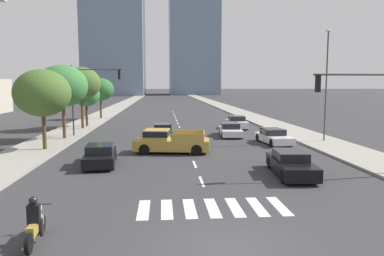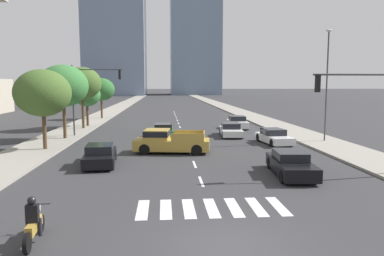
{
  "view_description": "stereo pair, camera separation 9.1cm",
  "coord_description": "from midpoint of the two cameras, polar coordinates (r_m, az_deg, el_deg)",
  "views": [
    {
      "loc": [
        -1.95,
        -10.55,
        4.84
      ],
      "look_at": [
        0.0,
        13.42,
        2.0
      ],
      "focal_mm": 34.49,
      "sensor_mm": 36.0,
      "label": 1
    },
    {
      "loc": [
        -1.85,
        -10.56,
        4.84
      ],
      "look_at": [
        0.0,
        13.42,
        2.0
      ],
      "focal_mm": 34.49,
      "sensor_mm": 36.0,
      "label": 2
    }
  ],
  "objects": [
    {
      "name": "office_tower_center_skyline",
      "position": [
        186.56,
        0.39,
        16.86
      ],
      "size": [
        23.32,
        29.0,
        85.19
      ],
      "color": "slate",
      "rests_on": "ground"
    },
    {
      "name": "sedan_black_0",
      "position": [
        20.56,
        15.15,
        -5.41
      ],
      "size": [
        2.18,
        4.88,
        1.28
      ],
      "rotation": [
        0.0,
        0.0,
        -1.66
      ],
      "color": "black",
      "rests_on": "ground"
    },
    {
      "name": "sedan_white_2",
      "position": [
        41.23,
        7.09,
        0.83
      ],
      "size": [
        2.04,
        4.35,
        1.38
      ],
      "rotation": [
        0.0,
        0.0,
        -1.6
      ],
      "color": "silver",
      "rests_on": "ground"
    },
    {
      "name": "traffic_signal_near",
      "position": [
        21.21,
        25.46,
        3.87
      ],
      "size": [
        4.98,
        0.28,
        5.6
      ],
      "rotation": [
        0.0,
        0.0,
        3.14
      ],
      "color": "#333335",
      "rests_on": "sidewalk_east"
    },
    {
      "name": "street_tree_second",
      "position": [
        34.03,
        -19.24,
        6.15
      ],
      "size": [
        4.3,
        4.3,
        6.4
      ],
      "color": "#4C3823",
      "rests_on": "sidewalk_west"
    },
    {
      "name": "pickup_truck",
      "position": [
        26.28,
        -3.6,
        -2.1
      ],
      "size": [
        5.53,
        2.7,
        1.67
      ],
      "rotation": [
        0.0,
        0.0,
        3.0
      ],
      "color": "#B28E38",
      "rests_on": "ground"
    },
    {
      "name": "sedan_white_5",
      "position": [
        34.97,
        6.09,
        -0.31
      ],
      "size": [
        2.22,
        4.79,
        1.23
      ],
      "rotation": [
        0.0,
        0.0,
        -1.65
      ],
      "color": "silver",
      "rests_on": "ground"
    },
    {
      "name": "street_tree_third",
      "position": [
        41.37,
        -16.59,
        6.63
      ],
      "size": [
        4.09,
        4.09,
        6.56
      ],
      "color": "#4C3823",
      "rests_on": "sidewalk_west"
    },
    {
      "name": "traffic_signal_far",
      "position": [
        35.27,
        -15.34,
        6.04
      ],
      "size": [
        4.83,
        0.28,
        6.45
      ],
      "color": "#333335",
      "rests_on": "sidewalk_west"
    },
    {
      "name": "sedan_white_4",
      "position": [
        31.07,
        12.63,
        -1.34
      ],
      "size": [
        2.18,
        4.63,
        1.22
      ],
      "rotation": [
        0.0,
        0.0,
        -1.47
      ],
      "color": "silver",
      "rests_on": "ground"
    },
    {
      "name": "sidewalk_east",
      "position": [
        42.93,
        13.57,
        0.18
      ],
      "size": [
        4.0,
        260.0,
        0.15
      ],
      "primitive_type": "cube",
      "color": "gray",
      "rests_on": "ground"
    },
    {
      "name": "ground_plane",
      "position": [
        11.77,
        5.52,
        -17.59
      ],
      "size": [
        800.0,
        800.0,
        0.0
      ],
      "primitive_type": "plane",
      "color": "#333335"
    },
    {
      "name": "sidewalk_west",
      "position": [
        41.91,
        -17.41,
        -0.1
      ],
      "size": [
        4.0,
        260.0,
        0.15
      ],
      "primitive_type": "cube",
      "color": "gray",
      "rests_on": "ground"
    },
    {
      "name": "lane_divider_center",
      "position": [
        42.29,
        -1.82,
        0.17
      ],
      "size": [
        0.14,
        50.0,
        0.01
      ],
      "color": "silver",
      "rests_on": "ground"
    },
    {
      "name": "crosswalk_near",
      "position": [
        14.91,
        3.21,
        -12.21
      ],
      "size": [
        5.85,
        2.34,
        0.01
      ],
      "color": "silver",
      "rests_on": "ground"
    },
    {
      "name": "sedan_black_3",
      "position": [
        22.95,
        -13.91,
        -4.14
      ],
      "size": [
        2.07,
        4.47,
        1.28
      ],
      "rotation": [
        0.0,
        0.0,
        1.65
      ],
      "color": "black",
      "rests_on": "ground"
    },
    {
      "name": "motorcycle_lead",
      "position": [
        12.64,
        -23.09,
        -13.52
      ],
      "size": [
        0.7,
        2.16,
        1.49
      ],
      "rotation": [
        0.0,
        0.0,
        1.65
      ],
      "color": "black",
      "rests_on": "ground"
    },
    {
      "name": "street_tree_fourth",
      "position": [
        43.64,
        -15.9,
        4.92
      ],
      "size": [
        3.05,
        3.05,
        4.81
      ],
      "color": "#4C3823",
      "rests_on": "sidewalk_west"
    },
    {
      "name": "street_tree_nearest",
      "position": [
        28.75,
        -22.0,
        5.03
      ],
      "size": [
        4.02,
        4.02,
        5.8
      ],
      "color": "#4C3823",
      "rests_on": "sidewalk_west"
    },
    {
      "name": "sedan_green_1",
      "position": [
        34.1,
        -4.39,
        -0.44
      ],
      "size": [
        1.82,
        4.41,
        1.28
      ],
      "rotation": [
        0.0,
        0.0,
        1.57
      ],
      "color": "#1E6038",
      "rests_on": "ground"
    },
    {
      "name": "street_tree_fifth",
      "position": [
        53.27,
        -13.83,
        5.8
      ],
      "size": [
        3.74,
        3.74,
        5.6
      ],
      "color": "#4C3823",
      "rests_on": "sidewalk_west"
    },
    {
      "name": "street_lamp_east",
      "position": [
        32.68,
        20.22,
        7.22
      ],
      "size": [
        0.5,
        0.24,
        9.17
      ],
      "color": "#3F3F42",
      "rests_on": "sidewalk_east"
    }
  ]
}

